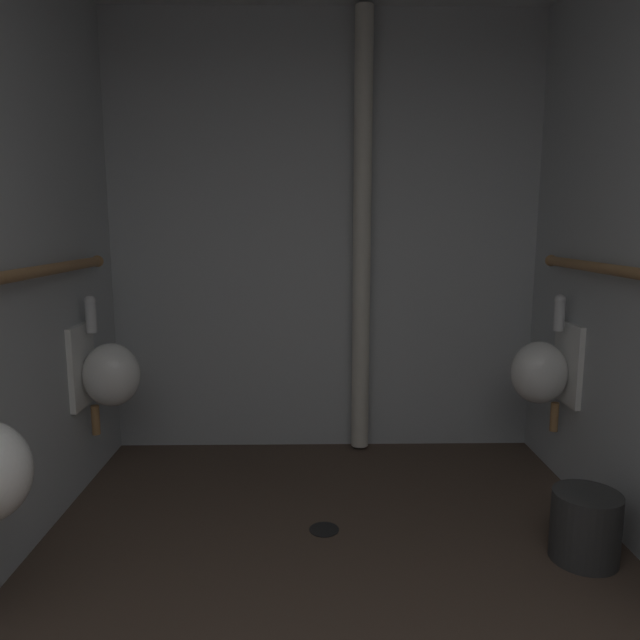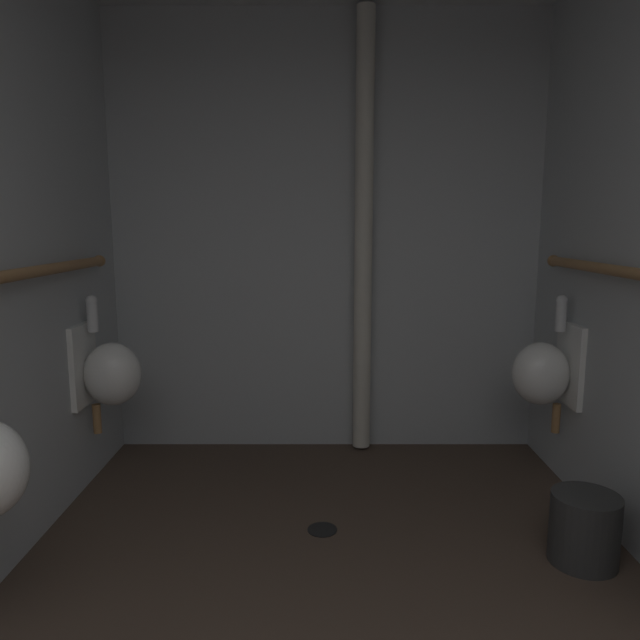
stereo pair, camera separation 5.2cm
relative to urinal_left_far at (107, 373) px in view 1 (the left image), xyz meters
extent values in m
cube|color=#AFB5B8|center=(1.17, 0.63, 0.70)|extent=(2.75, 0.06, 2.67)
ellipsoid|color=white|center=(0.02, 0.00, -0.01)|extent=(0.30, 0.26, 0.34)
cube|color=white|center=(-0.13, 0.00, 0.04)|extent=(0.03, 0.30, 0.44)
cylinder|color=silver|center=(-0.07, 0.00, 0.30)|extent=(0.06, 0.06, 0.16)
sphere|color=silver|center=(-0.07, 0.00, 0.38)|extent=(0.06, 0.06, 0.06)
cylinder|color=#9E7042|center=(-0.08, 0.00, -0.26)|extent=(0.04, 0.04, 0.16)
ellipsoid|color=white|center=(2.32, 0.01, -0.01)|extent=(0.30, 0.26, 0.34)
cube|color=white|center=(2.47, 0.01, 0.04)|extent=(0.03, 0.30, 0.44)
cylinder|color=silver|center=(2.41, 0.01, 0.30)|extent=(0.06, 0.06, 0.16)
sphere|color=silver|center=(2.41, 0.01, 0.38)|extent=(0.06, 0.06, 0.06)
cylinder|color=#9E7042|center=(2.42, 0.01, -0.26)|extent=(0.04, 0.04, 0.16)
sphere|color=#9E7042|center=(-0.09, 0.20, 0.58)|extent=(0.06, 0.06, 0.06)
sphere|color=#9E7042|center=(2.43, 0.21, 0.58)|extent=(0.06, 0.06, 0.06)
cylinder|color=beige|center=(1.39, 0.52, 0.70)|extent=(0.11, 0.11, 2.62)
cylinder|color=black|center=(1.14, -0.49, -0.63)|extent=(0.14, 0.14, 0.01)
cylinder|color=#2D2D2D|center=(2.25, -0.75, -0.49)|extent=(0.28, 0.28, 0.30)
camera|label=1|loc=(1.08, -3.06, 0.78)|focal=33.03mm
camera|label=2|loc=(1.13, -3.06, 0.78)|focal=33.03mm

